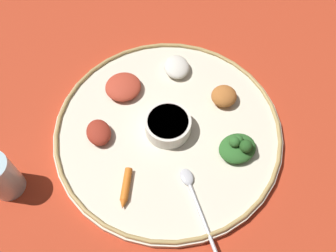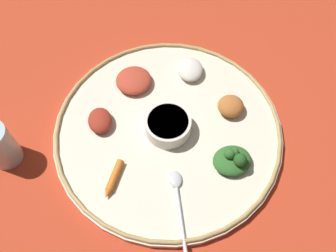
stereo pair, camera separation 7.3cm
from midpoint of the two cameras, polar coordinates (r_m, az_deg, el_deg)
ground_plane at (r=0.76m, az=-2.75°, el=-1.38°), size 2.40×2.40×0.00m
platter at (r=0.75m, az=-2.78°, el=-1.10°), size 0.46×0.46×0.02m
platter_rim at (r=0.74m, az=-2.81°, el=-0.71°), size 0.45×0.45×0.01m
center_bowl at (r=0.73m, az=-2.87°, el=-0.08°), size 0.09×0.09×0.04m
spoon at (r=0.68m, az=0.98°, el=-11.13°), size 0.04×0.17×0.01m
greens_pile at (r=0.71m, az=7.84°, el=-3.53°), size 0.08×0.06×0.05m
carrot_near_spoon at (r=0.69m, az=-9.54°, el=-9.57°), size 0.05×0.07×0.01m
mound_rice_white at (r=0.81m, az=-1.27°, el=8.83°), size 0.07×0.07×0.03m
mound_beet at (r=0.74m, az=-13.35°, el=-1.22°), size 0.05×0.06×0.03m
mound_berbere_red at (r=0.79m, az=-9.51°, el=5.73°), size 0.08×0.07×0.03m
mound_chickpea at (r=0.77m, az=5.92°, el=4.36°), size 0.06×0.05×0.03m
drinking_glass at (r=0.75m, az=-26.73°, el=-7.38°), size 0.06×0.06×0.10m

